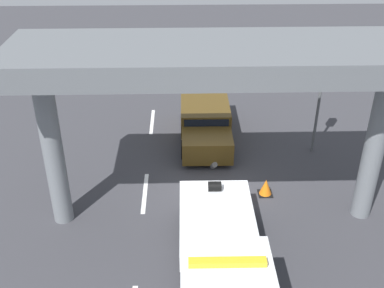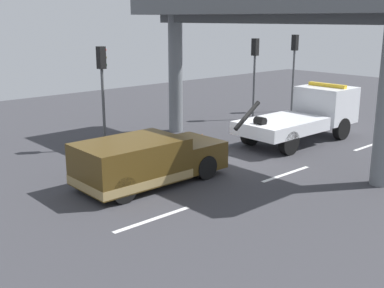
{
  "view_description": "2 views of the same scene",
  "coord_description": "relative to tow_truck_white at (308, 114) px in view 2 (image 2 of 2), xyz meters",
  "views": [
    {
      "loc": [
        14.66,
        -1.12,
        10.59
      ],
      "look_at": [
        -0.7,
        -0.7,
        1.73
      ],
      "focal_mm": 43.73,
      "sensor_mm": 36.0,
      "label": 1
    },
    {
      "loc": [
        -13.5,
        -12.48,
        5.41
      ],
      "look_at": [
        -2.15,
        0.13,
        0.97
      ],
      "focal_mm": 45.1,
      "sensor_mm": 36.0,
      "label": 2
    }
  ],
  "objects": [
    {
      "name": "ground_plane",
      "position": [
        -4.84,
        0.01,
        -1.25
      ],
      "size": [
        60.0,
        40.0,
        0.1
      ],
      "primitive_type": "cube",
      "color": "#38383D"
    },
    {
      "name": "lane_stripe_west",
      "position": [
        -10.84,
        -2.53,
        -1.2
      ],
      "size": [
        2.6,
        0.16,
        0.01
      ],
      "primitive_type": "cube",
      "color": "silver",
      "rests_on": "ground"
    },
    {
      "name": "lane_stripe_mid",
      "position": [
        -4.84,
        -2.53,
        -1.2
      ],
      "size": [
        2.6,
        0.16,
        0.01
      ],
      "primitive_type": "cube",
      "color": "silver",
      "rests_on": "ground"
    },
    {
      "name": "lane_stripe_east",
      "position": [
        1.16,
        -2.53,
        -1.2
      ],
      "size": [
        2.6,
        0.16,
        0.01
      ],
      "primitive_type": "cube",
      "color": "silver",
      "rests_on": "ground"
    },
    {
      "name": "tow_truck_white",
      "position": [
        0.0,
        0.0,
        0.0
      ],
      "size": [
        7.26,
        2.46,
        2.46
      ],
      "color": "white",
      "rests_on": "ground"
    },
    {
      "name": "towed_van_green",
      "position": [
        -9.2,
        0.01,
        -0.42
      ],
      "size": [
        5.21,
        2.25,
        1.58
      ],
      "color": "#4C3814",
      "rests_on": "ground"
    },
    {
      "name": "overpass_structure",
      "position": [
        -3.39,
        0.01,
        4.31
      ],
      "size": [
        3.6,
        12.61,
        6.3
      ],
      "color": "slate",
      "rests_on": "ground"
    },
    {
      "name": "traffic_light_near",
      "position": [
        -7.82,
        4.69,
        1.94
      ],
      "size": [
        0.39,
        0.32,
        4.31
      ],
      "color": "#515456",
      "rests_on": "ground"
    },
    {
      "name": "traffic_light_far",
      "position": [
        1.68,
        4.69,
        1.98
      ],
      "size": [
        0.39,
        0.32,
        4.37
      ],
      "color": "#515456",
      "rests_on": "ground"
    },
    {
      "name": "traffic_light_mid",
      "position": [
        5.18,
        4.69,
        2.06
      ],
      "size": [
        0.39,
        0.32,
        4.49
      ],
      "color": "#515456",
      "rests_on": "ground"
    },
    {
      "name": "traffic_cone_orange",
      "position": [
        -4.64,
        2.09,
        -0.89
      ],
      "size": [
        0.54,
        0.54,
        0.65
      ],
      "color": "orange",
      "rests_on": "ground"
    }
  ]
}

